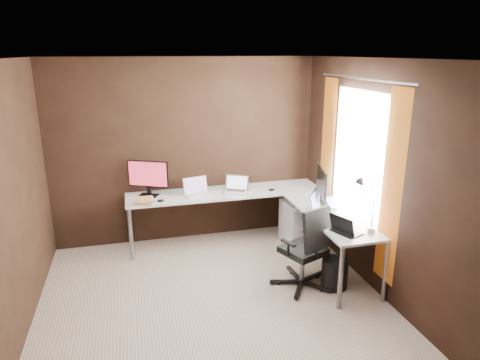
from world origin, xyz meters
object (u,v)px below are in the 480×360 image
laptop_black_small (345,229)px  laptop_silver (236,188)px  book_stack (144,201)px  office_chair (305,263)px  laptop_black_big (320,209)px  monitor_right (322,184)px  laptop_white (197,191)px  wastebasket (335,273)px  monitor_left (148,176)px  drawer_pedestal (299,224)px  desk_lamp (365,198)px

laptop_black_small → laptop_silver: bearing=2.9°
book_stack → office_chair: (1.68, -1.20, -0.48)m
laptop_silver → office_chair: (0.45, -1.37, -0.49)m
laptop_black_big → monitor_right: bearing=9.6°
laptop_white → monitor_right: bearing=-42.2°
laptop_black_small → office_chair: size_ratio=0.37×
laptop_black_big → wastebasket: bearing=-142.7°
laptop_white → laptop_black_big: bearing=-53.8°
monitor_right → wastebasket: 1.12m
wastebasket → book_stack: bearing=146.8°
laptop_silver → laptop_white: bearing=-154.1°
laptop_black_small → office_chair: bearing=27.4°
monitor_left → book_stack: monitor_left is taller
laptop_black_big → wastebasket: (0.01, -0.44, -0.62)m
drawer_pedestal → monitor_right: monitor_right is taller
laptop_black_small → laptop_white: bearing=16.1°
laptop_white → book_stack: size_ratio=1.40×
desk_lamp → monitor_left: bearing=151.3°
laptop_black_small → book_stack: 2.48m
laptop_silver → laptop_black_small: (0.76, -1.64, -0.00)m
desk_lamp → wastebasket: size_ratio=1.74×
laptop_silver → laptop_black_big: 1.28m
monitor_left → monitor_right: monitor_left is taller
monitor_left → wastebasket: size_ratio=1.50×
monitor_right → laptop_white: bearing=77.7°
drawer_pedestal → office_chair: size_ratio=0.61×
laptop_white → laptop_black_small: 2.09m
wastebasket → laptop_white: bearing=131.1°
office_chair → monitor_left: bearing=115.0°
laptop_black_big → monitor_left: bearing=95.0°
monitor_left → laptop_black_big: monitor_left is taller
wastebasket → desk_lamp: bearing=-38.4°
drawer_pedestal → laptop_silver: (-0.81, 0.31, 0.48)m
book_stack → laptop_black_big: bearing=-23.5°
desk_lamp → laptop_silver: bearing=131.7°
drawer_pedestal → desk_lamp: desk_lamp is taller
laptop_silver → book_stack: (-1.24, -0.16, -0.01)m
laptop_black_small → desk_lamp: desk_lamp is taller
monitor_right → book_stack: (-2.15, 0.57, -0.22)m
laptop_white → wastebasket: size_ratio=1.14×
laptop_black_big → desk_lamp: (0.21, -0.60, 0.31)m
office_chair → monitor_right: bearing=31.9°
laptop_white → book_stack: (-0.70, -0.18, -0.01)m
laptop_black_big → book_stack: laptop_black_big is taller
laptop_black_small → laptop_black_big: bearing=-22.0°
laptop_black_small → desk_lamp: bearing=-112.1°
office_chair → laptop_silver: bearing=86.2°
monitor_right → laptop_white: 1.64m
laptop_black_big → office_chair: size_ratio=0.48×
book_stack → laptop_black_small: bearing=-36.4°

